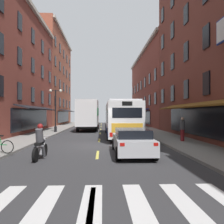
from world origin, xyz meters
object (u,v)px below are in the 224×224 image
(transit_bus, at_px, (120,119))
(street_lamp_twin, at_px, (56,108))
(motorcycle_rider, at_px, (40,144))
(pedestrian_mid, at_px, (182,129))
(pedestrian_near, at_px, (144,123))
(box_truck, at_px, (88,115))
(sedan_near, at_px, (132,141))
(sedan_mid, at_px, (91,122))

(transit_bus, height_order, street_lamp_twin, street_lamp_twin)
(motorcycle_rider, height_order, pedestrian_mid, pedestrian_mid)
(transit_bus, height_order, motorcycle_rider, transit_bus)
(pedestrian_near, bearing_deg, box_truck, -147.85)
(box_truck, bearing_deg, pedestrian_near, -15.99)
(transit_bus, distance_m, motorcycle_rider, 11.83)
(transit_bus, xyz_separation_m, street_lamp_twin, (-6.80, 3.65, 1.07))
(transit_bus, height_order, box_truck, box_truck)
(transit_bus, xyz_separation_m, pedestrian_near, (3.22, 5.24, -0.60))
(transit_bus, height_order, sedan_near, transit_bus)
(box_truck, relative_size, pedestrian_near, 4.56)
(pedestrian_near, bearing_deg, pedestrian_mid, -36.80)
(sedan_near, distance_m, pedestrian_near, 15.38)
(transit_bus, xyz_separation_m, sedan_mid, (-3.61, 16.06, -0.96))
(motorcycle_rider, height_order, pedestrian_near, pedestrian_near)
(pedestrian_mid, bearing_deg, street_lamp_twin, -50.26)
(sedan_near, height_order, sedan_mid, sedan_mid)
(pedestrian_mid, bearing_deg, transit_bus, -62.82)
(pedestrian_near, xyz_separation_m, street_lamp_twin, (-10.02, -1.58, 1.67))
(motorcycle_rider, bearing_deg, sedan_mid, 87.96)
(transit_bus, relative_size, sedan_mid, 2.71)
(sedan_mid, distance_m, motorcycle_rider, 26.95)
(transit_bus, bearing_deg, sedan_near, -90.72)
(sedan_mid, relative_size, motorcycle_rider, 2.16)
(pedestrian_mid, height_order, street_lamp_twin, street_lamp_twin)
(box_truck, height_order, pedestrian_near, box_truck)
(box_truck, height_order, street_lamp_twin, street_lamp_twin)
(transit_bus, distance_m, box_truck, 7.93)
(sedan_mid, xyz_separation_m, pedestrian_near, (6.83, -10.82, 0.36))
(pedestrian_mid, bearing_deg, box_truck, -69.72)
(box_truck, xyz_separation_m, pedestrian_near, (6.65, -1.90, -0.89))
(motorcycle_rider, xyz_separation_m, pedestrian_near, (7.79, 16.11, 0.36))
(sedan_near, relative_size, pedestrian_near, 2.71)
(sedan_near, xyz_separation_m, street_lamp_twin, (-6.68, 13.42, 2.05))
(box_truck, distance_m, sedan_near, 17.28)
(motorcycle_rider, bearing_deg, box_truck, 86.38)
(sedan_mid, bearing_deg, street_lamp_twin, -104.43)
(sedan_mid, height_order, pedestrian_mid, pedestrian_mid)
(sedan_near, distance_m, sedan_mid, 26.06)
(pedestrian_near, relative_size, street_lamp_twin, 0.38)
(sedan_mid, distance_m, pedestrian_near, 12.80)
(pedestrian_mid, bearing_deg, motorcycle_rider, 21.72)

